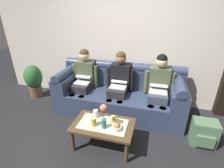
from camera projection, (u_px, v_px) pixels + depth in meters
The scene contains 14 objects.
ground_plane at pixel (101, 151), 2.51m from camera, with size 14.00×14.00×0.00m, color black.
back_wall_patterned at pixel (126, 35), 3.38m from camera, with size 6.00×0.12×2.90m, color beige.
couch at pixel (119, 94), 3.38m from camera, with size 2.47×0.88×0.96m.
person_left at pixel (84, 77), 3.43m from camera, with size 0.56×0.67×1.22m.
person_middle at pixel (119, 81), 3.25m from camera, with size 0.56×0.67×1.22m.
person_right at pixel (159, 85), 3.07m from camera, with size 0.56×0.67×1.22m.
coffee_table at pixel (103, 127), 2.48m from camera, with size 0.90×0.55×0.41m.
flower_vase at pixel (104, 114), 2.28m from camera, with size 0.10×0.10×0.38m.
snack_bowl at pixel (117, 127), 2.32m from camera, with size 0.14×0.14×0.11m.
cup_near_left at pixel (113, 119), 2.48m from camera, with size 0.08×0.08×0.09m, color gold.
cup_near_right at pixel (94, 122), 2.39m from camera, with size 0.08×0.08×0.13m, color gold.
cup_far_center at pixel (96, 114), 2.56m from camera, with size 0.07×0.07×0.13m, color silver.
backpack_right at pixel (204, 133), 2.56m from camera, with size 0.36×0.30×0.42m.
potted_plant at pixel (34, 80), 3.88m from camera, with size 0.40×0.40×0.78m.
Camera 1 is at (0.65, -1.74, 1.97)m, focal length 26.73 mm.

